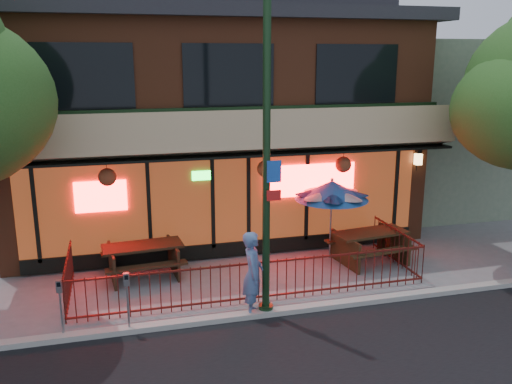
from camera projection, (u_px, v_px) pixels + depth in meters
ground at (261, 305)px, 12.24m from camera, size 80.00×80.00×0.00m
curb at (267, 313)px, 11.75m from camera, size 80.00×0.25×0.12m
restaurant_building at (204, 98)px, 17.91m from camera, size 12.96×9.49×8.05m
neighbor_building at (432, 122)px, 20.97m from camera, size 6.00×7.00×6.00m
patio_fence at (255, 271)px, 12.56m from camera, size 8.44×2.62×1.00m
street_light at (267, 173)px, 11.10m from camera, size 0.43×0.32×7.00m
picnic_table_left at (143, 256)px, 13.74m from camera, size 2.11×1.69×0.85m
picnic_table_right at (370, 242)px, 14.75m from camera, size 2.18×1.78×0.86m
patio_umbrella at (332, 190)px, 14.67m from camera, size 2.00×2.00×2.29m
pedestrian at (253, 274)px, 11.61m from camera, size 0.62×0.78×1.88m
parking_meter_near at (127, 292)px, 10.85m from camera, size 0.12×0.10×1.29m
parking_meter_far at (60, 299)px, 10.62m from camera, size 0.11×0.10×1.24m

